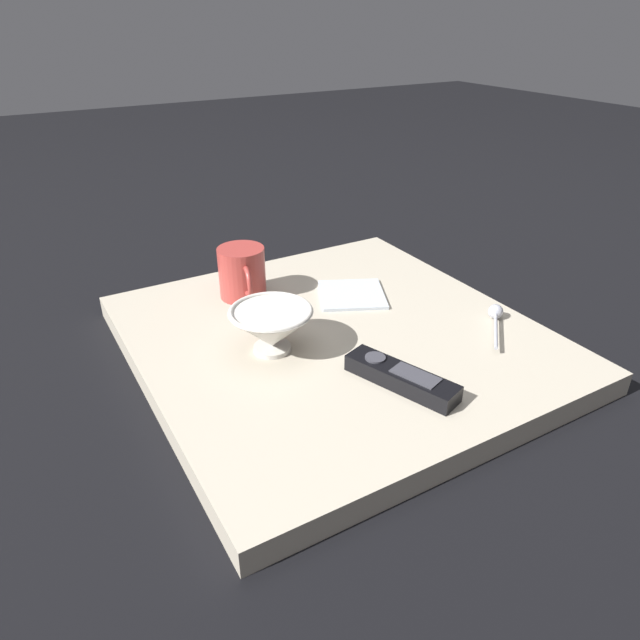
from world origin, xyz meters
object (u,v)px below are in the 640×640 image
at_px(coffee_mug, 242,273).
at_px(teaspoon, 496,315).
at_px(tv_remote_near, 402,377).
at_px(cereal_bowl, 271,327).
at_px(folded_napkin, 352,294).

bearing_deg(coffee_mug, teaspoon, -42.72).
bearing_deg(tv_remote_near, teaspoon, 15.28).
relative_size(coffee_mug, teaspoon, 1.14).
height_order(cereal_bowl, folded_napkin, cereal_bowl).
xyz_separation_m(coffee_mug, folded_napkin, (0.18, -0.11, -0.05)).
xyz_separation_m(coffee_mug, teaspoon, (0.35, -0.32, -0.04)).
height_order(tv_remote_near, folded_napkin, tv_remote_near).
bearing_deg(coffee_mug, folded_napkin, -30.08).
relative_size(coffee_mug, folded_napkin, 0.73).
xyz_separation_m(teaspoon, folded_napkin, (-0.16, 0.21, -0.01)).
bearing_deg(cereal_bowl, teaspoon, -16.35).
bearing_deg(cereal_bowl, tv_remote_near, -56.44).
distance_m(coffee_mug, teaspoon, 0.47).
bearing_deg(folded_napkin, cereal_bowl, -155.43).
bearing_deg(folded_napkin, coffee_mug, 149.92).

